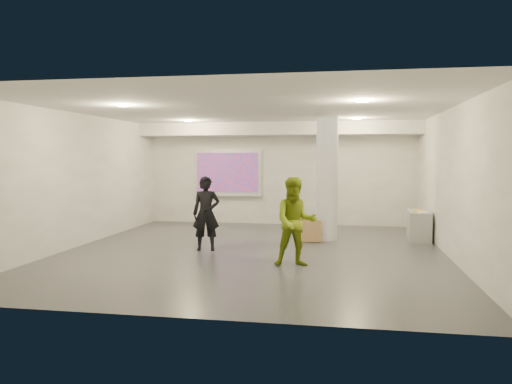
% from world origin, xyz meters
% --- Properties ---
extents(floor, '(8.00, 9.00, 0.01)m').
position_xyz_m(floor, '(0.00, 0.00, 0.00)').
color(floor, '#393B41').
rests_on(floor, ground).
extents(ceiling, '(8.00, 9.00, 0.01)m').
position_xyz_m(ceiling, '(0.00, 0.00, 3.00)').
color(ceiling, white).
rests_on(ceiling, floor).
extents(wall_back, '(8.00, 0.01, 3.00)m').
position_xyz_m(wall_back, '(0.00, 4.50, 1.50)').
color(wall_back, beige).
rests_on(wall_back, floor).
extents(wall_front, '(8.00, 0.01, 3.00)m').
position_xyz_m(wall_front, '(0.00, -4.50, 1.50)').
color(wall_front, beige).
rests_on(wall_front, floor).
extents(wall_left, '(0.01, 9.00, 3.00)m').
position_xyz_m(wall_left, '(-4.00, 0.00, 1.50)').
color(wall_left, beige).
rests_on(wall_left, floor).
extents(wall_right, '(0.01, 9.00, 3.00)m').
position_xyz_m(wall_right, '(4.00, 0.00, 1.50)').
color(wall_right, beige).
rests_on(wall_right, floor).
extents(soffit_band, '(8.00, 1.10, 0.36)m').
position_xyz_m(soffit_band, '(0.00, 3.95, 2.82)').
color(soffit_band, silver).
rests_on(soffit_band, ceiling).
extents(downlight_nw, '(0.22, 0.22, 0.02)m').
position_xyz_m(downlight_nw, '(-2.20, 2.50, 2.98)').
color(downlight_nw, '#FCD497').
rests_on(downlight_nw, ceiling).
extents(downlight_ne, '(0.22, 0.22, 0.02)m').
position_xyz_m(downlight_ne, '(2.20, 2.50, 2.98)').
color(downlight_ne, '#FCD497').
rests_on(downlight_ne, ceiling).
extents(downlight_sw, '(0.22, 0.22, 0.02)m').
position_xyz_m(downlight_sw, '(-2.20, -1.50, 2.98)').
color(downlight_sw, '#FCD497').
rests_on(downlight_sw, ceiling).
extents(downlight_se, '(0.22, 0.22, 0.02)m').
position_xyz_m(downlight_se, '(2.20, -1.50, 2.98)').
color(downlight_se, '#FCD497').
rests_on(downlight_se, ceiling).
extents(column, '(0.52, 0.52, 3.00)m').
position_xyz_m(column, '(1.50, 1.80, 1.50)').
color(column, silver).
rests_on(column, floor).
extents(projection_screen, '(2.10, 0.13, 1.42)m').
position_xyz_m(projection_screen, '(-1.60, 4.45, 1.53)').
color(projection_screen, silver).
rests_on(projection_screen, wall_back).
extents(credenza, '(0.58, 1.24, 0.71)m').
position_xyz_m(credenza, '(3.72, 2.21, 0.35)').
color(credenza, gray).
rests_on(credenza, floor).
extents(papers_stack, '(0.32, 0.36, 0.02)m').
position_xyz_m(papers_stack, '(3.75, 1.95, 0.72)').
color(papers_stack, white).
rests_on(papers_stack, credenza).
extents(postit_pad, '(0.29, 0.34, 0.03)m').
position_xyz_m(postit_pad, '(3.68, 2.10, 0.72)').
color(postit_pad, yellow).
rests_on(postit_pad, credenza).
extents(cardboard_back, '(0.49, 0.14, 0.53)m').
position_xyz_m(cardboard_back, '(1.00, 1.67, 0.26)').
color(cardboard_back, olive).
rests_on(cardboard_back, floor).
extents(cardboard_front, '(0.49, 0.26, 0.51)m').
position_xyz_m(cardboard_front, '(1.15, 1.41, 0.25)').
color(cardboard_front, olive).
rests_on(cardboard_front, floor).
extents(woman, '(0.65, 0.49, 1.60)m').
position_xyz_m(woman, '(-1.02, -0.02, 0.80)').
color(woman, black).
rests_on(woman, floor).
extents(man, '(0.91, 0.77, 1.65)m').
position_xyz_m(man, '(1.03, -1.26, 0.83)').
color(man, olive).
rests_on(man, floor).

